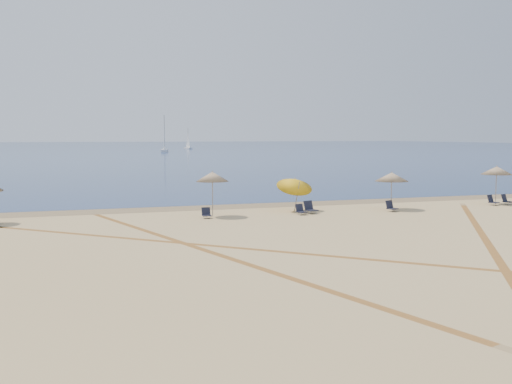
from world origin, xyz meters
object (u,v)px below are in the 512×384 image
at_px(chair_3, 206,213).
at_px(chair_7, 492,201).
at_px(umbrella_4, 392,177).
at_px(chair_6, 391,207).
at_px(sailboat_1, 164,141).
at_px(umbrella_5, 497,170).
at_px(sailboat_0, 188,143).
at_px(chair_4, 301,210).
at_px(chair_8, 506,200).
at_px(umbrella_2, 212,177).
at_px(umbrella_3, 295,183).
at_px(chair_5, 310,208).

xyz_separation_m(chair_3, chair_7, (19.59, 0.22, 0.04)).
xyz_separation_m(umbrella_4, chair_6, (-0.50, -0.85, -1.76)).
distance_m(chair_6, sailboat_1, 133.76).
relative_size(umbrella_5, sailboat_0, 0.36).
bearing_deg(sailboat_0, umbrella_5, -102.39).
height_order(umbrella_5, chair_4, umbrella_5).
bearing_deg(chair_8, chair_4, 157.17).
height_order(umbrella_2, umbrella_4, umbrella_2).
relative_size(umbrella_4, chair_7, 2.91).
xyz_separation_m(umbrella_3, umbrella_5, (14.34, -0.67, 0.55)).
relative_size(chair_6, chair_8, 0.92).
bearing_deg(umbrella_4, chair_5, -178.09).
height_order(umbrella_3, umbrella_5, umbrella_5).
distance_m(umbrella_2, chair_7, 19.20).
bearing_deg(chair_8, umbrella_3, 151.22).
bearing_deg(sailboat_0, chair_7, -102.59).
distance_m(chair_4, sailboat_0, 169.14).
distance_m(umbrella_3, chair_3, 6.17).
bearing_deg(umbrella_2, sailboat_1, 82.49).
bearing_deg(chair_8, chair_3, 155.93).
distance_m(umbrella_3, umbrella_5, 14.36).
bearing_deg(sailboat_0, umbrella_4, -105.19).
bearing_deg(chair_5, chair_3, 163.81).
bearing_deg(chair_7, sailboat_1, 68.73).
distance_m(chair_3, chair_4, 5.62).
xyz_separation_m(umbrella_2, chair_7, (19.09, -0.34, -1.99)).
xyz_separation_m(umbrella_4, umbrella_5, (8.24, 0.35, 0.23)).
distance_m(chair_6, chair_7, 8.18).
bearing_deg(chair_7, umbrella_4, 157.63).
distance_m(chair_3, chair_5, 6.35).
relative_size(umbrella_5, chair_4, 3.67).
bearing_deg(umbrella_2, chair_8, -0.92).
distance_m(umbrella_2, chair_4, 5.56).
relative_size(umbrella_5, sailboat_1, 0.25).
relative_size(umbrella_2, chair_3, 4.44).
height_order(chair_3, chair_7, chair_7).
xyz_separation_m(umbrella_4, sailboat_1, (6.01, 132.72, 1.08)).
distance_m(chair_6, chair_8, 9.33).
distance_m(umbrella_2, umbrella_3, 5.43).
xyz_separation_m(chair_8, sailboat_0, (10.54, 166.68, 1.91)).
bearing_deg(chair_5, sailboat_0, 64.58).
relative_size(chair_4, chair_5, 0.82).
bearing_deg(chair_6, umbrella_2, 156.23).
xyz_separation_m(umbrella_3, chair_3, (-5.85, -1.29, -1.47)).
bearing_deg(chair_4, sailboat_1, 69.13).
bearing_deg(umbrella_3, chair_4, -98.56).
xyz_separation_m(umbrella_4, chair_5, (-5.60, -0.19, -1.72)).
distance_m(chair_3, chair_8, 20.74).
distance_m(umbrella_2, chair_8, 20.35).
height_order(umbrella_5, sailboat_1, sailboat_1).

